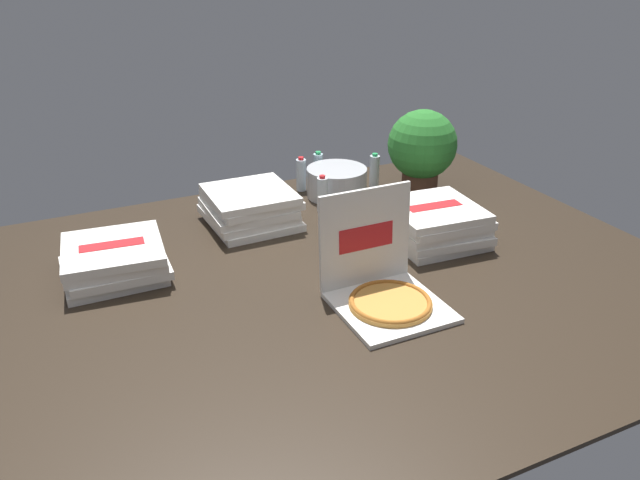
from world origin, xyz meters
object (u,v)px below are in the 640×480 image
object	(u,v)px
pizza_stack_left_near	(114,260)
potted_plant	(422,148)
pizza_stack_left_far	(250,207)
water_bottle_3	(301,175)
pizza_stack_left_mid	(435,223)
water_bottle_1	(318,169)
water_bottle_2	(374,171)
water_bottle_0	(322,194)
open_pizza_box	(383,285)
ice_bucket	(337,182)

from	to	relation	value
pizza_stack_left_near	potted_plant	size ratio (longest dim) A/B	0.92
pizza_stack_left_far	water_bottle_3	world-z (taller)	water_bottle_3
pizza_stack_left_mid	pizza_stack_left_far	size ratio (longest dim) A/B	1.04
water_bottle_1	potted_plant	size ratio (longest dim) A/B	0.41
water_bottle_1	water_bottle_2	xyz separation A→B (m)	(0.29, -0.17, 0.00)
water_bottle_0	water_bottle_2	xyz separation A→B (m)	(0.44, 0.20, 0.00)
pizza_stack_left_far	water_bottle_0	size ratio (longest dim) A/B	2.25
open_pizza_box	ice_bucket	bearing A→B (deg)	72.56
water_bottle_1	pizza_stack_left_far	bearing A→B (deg)	-146.09
water_bottle_0	pizza_stack_left_near	bearing A→B (deg)	-167.02
water_bottle_3	potted_plant	size ratio (longest dim) A/B	0.41
water_bottle_0	pizza_stack_left_mid	bearing A→B (deg)	-59.52
ice_bucket	water_bottle_0	bearing A→B (deg)	-135.83
water_bottle_0	potted_plant	world-z (taller)	potted_plant
water_bottle_3	potted_plant	xyz separation A→B (m)	(0.59, -0.34, 0.18)
water_bottle_3	water_bottle_1	bearing A→B (deg)	20.84
ice_bucket	water_bottle_3	xyz separation A→B (m)	(-0.15, 0.16, 0.01)
water_bottle_2	water_bottle_0	bearing A→B (deg)	-154.93
ice_bucket	water_bottle_2	world-z (taller)	water_bottle_2
ice_bucket	open_pizza_box	bearing A→B (deg)	-107.44
ice_bucket	potted_plant	size ratio (longest dim) A/B	0.70
pizza_stack_left_near	potted_plant	bearing A→B (deg)	8.03
pizza_stack_left_far	potted_plant	bearing A→B (deg)	-0.85
pizza_stack_left_near	potted_plant	xyz separation A→B (m)	(1.74, 0.25, 0.20)
open_pizza_box	water_bottle_3	xyz separation A→B (m)	(0.20, 1.28, 0.02)
water_bottle_2	water_bottle_3	bearing A→B (deg)	163.66
water_bottle_1	pizza_stack_left_mid	bearing A→B (deg)	-79.17
pizza_stack_left_near	ice_bucket	size ratio (longest dim) A/B	1.32
open_pizza_box	potted_plant	size ratio (longest dim) A/B	0.91
water_bottle_1	water_bottle_2	size ratio (longest dim) A/B	1.00
pizza_stack_left_near	water_bottle_1	distance (m)	1.43
pizza_stack_left_near	water_bottle_1	bearing A→B (deg)	26.52
open_pizza_box	pizza_stack_left_far	distance (m)	0.98
open_pizza_box	pizza_stack_left_mid	xyz separation A→B (m)	(0.52, 0.39, 0.01)
pizza_stack_left_far	potted_plant	xyz separation A→B (m)	(1.02, -0.02, 0.18)
water_bottle_1	potted_plant	world-z (taller)	potted_plant
pizza_stack_left_near	water_bottle_3	xyz separation A→B (m)	(1.14, 0.59, 0.02)
ice_bucket	water_bottle_2	xyz separation A→B (m)	(0.27, 0.04, 0.01)
water_bottle_0	potted_plant	xyz separation A→B (m)	(0.61, -0.01, 0.18)
pizza_stack_left_far	water_bottle_3	xyz separation A→B (m)	(0.43, 0.33, 0.00)
ice_bucket	water_bottle_0	distance (m)	0.24
pizza_stack_left_near	potted_plant	distance (m)	1.77
water_bottle_2	water_bottle_1	bearing A→B (deg)	148.77
water_bottle_2	pizza_stack_left_near	bearing A→B (deg)	-163.46
pizza_stack_left_far	ice_bucket	xyz separation A→B (m)	(0.58, 0.16, -0.01)
water_bottle_2	water_bottle_3	distance (m)	0.44
pizza_stack_left_far	water_bottle_2	size ratio (longest dim) A/B	2.25
water_bottle_0	water_bottle_1	size ratio (longest dim) A/B	1.00
pizza_stack_left_mid	water_bottle_3	size ratio (longest dim) A/B	2.34
pizza_stack_left_near	ice_bucket	distance (m)	1.36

